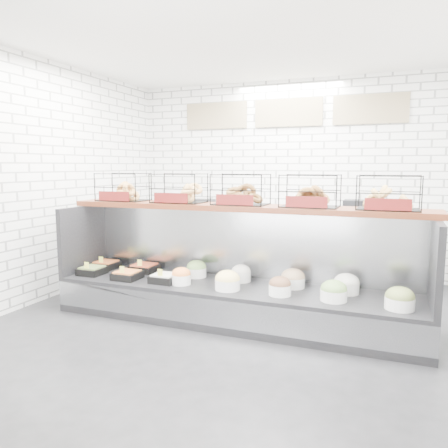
% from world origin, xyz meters
% --- Properties ---
extents(ground, '(5.50, 5.50, 0.00)m').
position_xyz_m(ground, '(0.00, 0.00, 0.00)').
color(ground, black).
rests_on(ground, ground).
extents(room_shell, '(5.02, 5.51, 3.01)m').
position_xyz_m(room_shell, '(0.00, 0.60, 2.06)').
color(room_shell, white).
rests_on(room_shell, ground).
extents(display_case, '(4.00, 0.90, 1.20)m').
position_xyz_m(display_case, '(0.01, 0.34, 0.33)').
color(display_case, black).
rests_on(display_case, ground).
extents(bagel_shelf, '(4.10, 0.50, 0.40)m').
position_xyz_m(bagel_shelf, '(-0.00, 0.52, 1.38)').
color(bagel_shelf, '#491D0F').
rests_on(bagel_shelf, display_case).
extents(prep_counter, '(4.00, 0.60, 1.20)m').
position_xyz_m(prep_counter, '(-0.01, 2.43, 0.47)').
color(prep_counter, '#93969B').
rests_on(prep_counter, ground).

